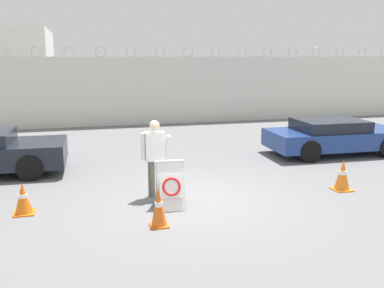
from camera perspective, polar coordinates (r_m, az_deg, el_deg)
ground_plane at (r=9.69m, az=0.34°, el=-7.52°), size 90.00×90.00×0.00m
perimeter_wall at (r=20.19m, az=-8.02°, el=7.03°), size 36.00×0.30×3.61m
barricade_sign at (r=9.18m, az=-2.91°, el=-5.34°), size 0.64×0.85×1.02m
security_guard at (r=9.75m, az=-4.97°, el=-1.38°), size 0.65×0.38×1.78m
traffic_cone_near at (r=10.93m, az=19.44°, el=-3.92°), size 0.44×0.44×0.76m
traffic_cone_mid at (r=9.47m, az=-21.59°, el=-6.77°), size 0.42×0.42×0.66m
traffic_cone_far at (r=8.20m, az=-4.45°, el=-8.41°), size 0.35×0.35×0.76m
parked_car_far_side at (r=14.81m, az=18.39°, el=1.02°), size 4.46×2.05×1.15m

